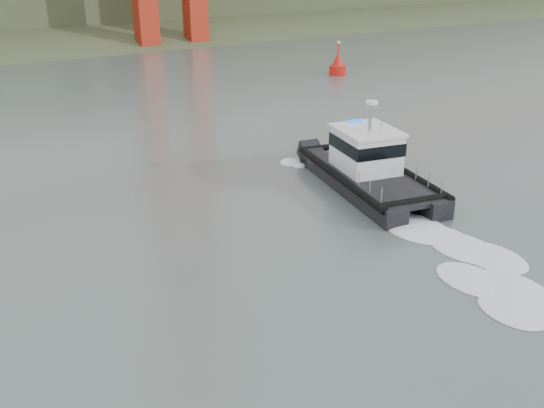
{
  "coord_description": "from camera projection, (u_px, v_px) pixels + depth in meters",
  "views": [
    {
      "loc": [
        -14.04,
        -14.93,
        14.45
      ],
      "look_at": [
        0.39,
        9.14,
        2.4
      ],
      "focal_mm": 40.0,
      "sensor_mm": 36.0,
      "label": 1
    }
  ],
  "objects": [
    {
      "name": "ground",
      "position": [
        382.0,
        339.0,
        24.1
      ],
      "size": [
        400.0,
        400.0,
        0.0
      ],
      "primitive_type": "plane",
      "color": "#45524C",
      "rests_on": "ground"
    },
    {
      "name": "patrol_boat",
      "position": [
        368.0,
        166.0,
        38.57
      ],
      "size": [
        6.49,
        12.65,
        5.85
      ],
      "rotation": [
        0.0,
        0.0,
        -0.18
      ],
      "color": "black",
      "rests_on": "ground"
    },
    {
      "name": "nav_buoy",
      "position": [
        338.0,
        66.0,
        72.46
      ],
      "size": [
        2.02,
        2.02,
        4.21
      ],
      "color": "red",
      "rests_on": "ground"
    }
  ]
}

